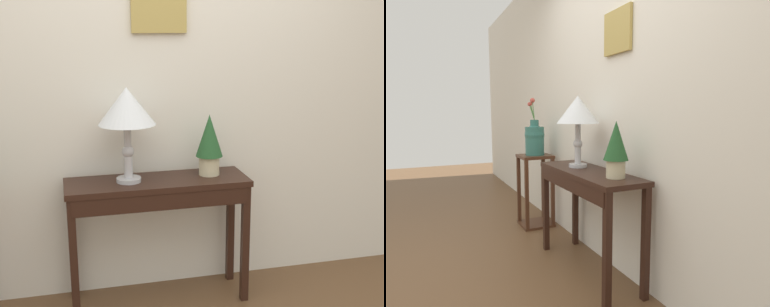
# 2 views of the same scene
# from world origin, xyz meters

# --- Properties ---
(back_wall_with_art) EXTENTS (9.00, 0.13, 2.80)m
(back_wall_with_art) POSITION_xyz_m (-0.00, 1.51, 1.40)
(back_wall_with_art) COLOR silver
(back_wall_with_art) RESTS_ON ground
(console_table) EXTENTS (1.09, 0.35, 0.79)m
(console_table) POSITION_xyz_m (-0.07, 1.23, 0.65)
(console_table) COLOR black
(console_table) RESTS_ON ground
(table_lamp) EXTENTS (0.33, 0.33, 0.56)m
(table_lamp) POSITION_xyz_m (-0.24, 1.25, 1.22)
(table_lamp) COLOR #B7B7BC
(table_lamp) RESTS_ON console_table
(potted_plant_on_console) EXTENTS (0.16, 0.16, 0.37)m
(potted_plant_on_console) POSITION_xyz_m (0.26, 1.27, 0.99)
(potted_plant_on_console) COLOR beige
(potted_plant_on_console) RESTS_ON console_table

